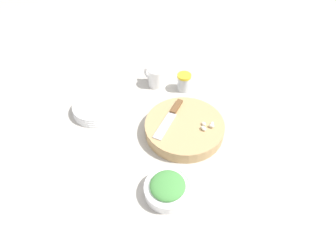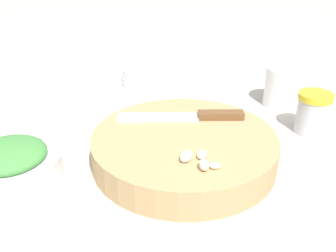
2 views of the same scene
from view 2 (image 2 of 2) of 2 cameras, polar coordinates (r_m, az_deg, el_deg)
The scene contains 8 objects.
ground_plane at distance 0.67m, azimuth -0.09°, elevation -3.83°, with size 5.00×5.00×0.00m, color #B2ADA3.
cutting_board at distance 0.63m, azimuth 2.45°, elevation -3.40°, with size 0.31×0.31×0.05m.
chef_knife at distance 0.68m, azimuth 3.13°, elevation 1.49°, with size 0.13×0.21×0.01m.
garlic_cloves at distance 0.55m, azimuth 4.36°, elevation -5.05°, with size 0.05×0.07×0.02m.
herb_bowl at distance 0.63m, azimuth -22.83°, elevation -5.28°, with size 0.16×0.16×0.06m.
spice_jar at distance 0.77m, azimuth 21.18°, elevation 1.91°, with size 0.06×0.06×0.08m.
coffee_mug at distance 0.88m, azimuth 17.10°, elevation 5.82°, with size 0.11×0.08×0.09m.
plate_stack at distance 0.99m, azimuth -0.81°, elevation 7.85°, with size 0.21×0.21×0.04m.
Camera 2 is at (-0.51, -0.27, 0.35)m, focal length 40.00 mm.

